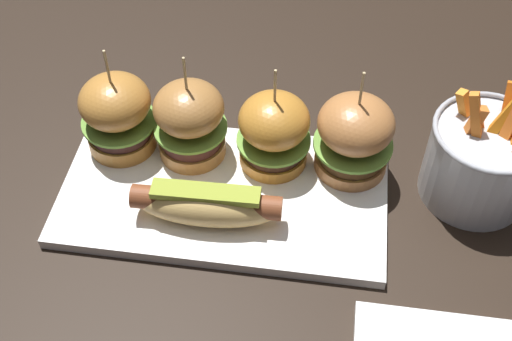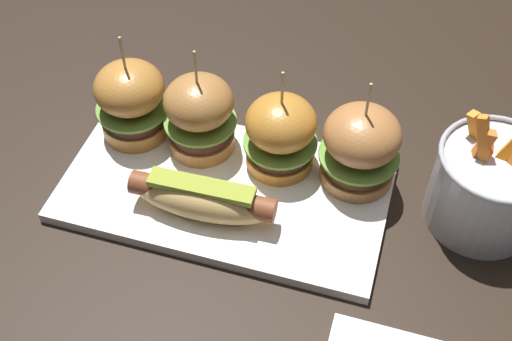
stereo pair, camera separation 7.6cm
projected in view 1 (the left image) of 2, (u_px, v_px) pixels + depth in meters
ground_plane at (224, 197)px, 0.80m from camera, size 3.00×3.00×0.00m
platter_main at (224, 193)px, 0.80m from camera, size 0.39×0.21×0.01m
hot_dog at (207, 204)px, 0.74m from camera, size 0.17×0.05×0.05m
slider_far_left at (117, 114)px, 0.80m from camera, size 0.09×0.09×0.15m
slider_center_left at (190, 121)px, 0.80m from camera, size 0.09×0.09×0.15m
slider_center_right at (274, 131)px, 0.79m from camera, size 0.09×0.09×0.14m
slider_far_right at (354, 135)px, 0.78m from camera, size 0.10×0.10×0.15m
fries_bucket at (481, 160)px, 0.77m from camera, size 0.13×0.13×0.15m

